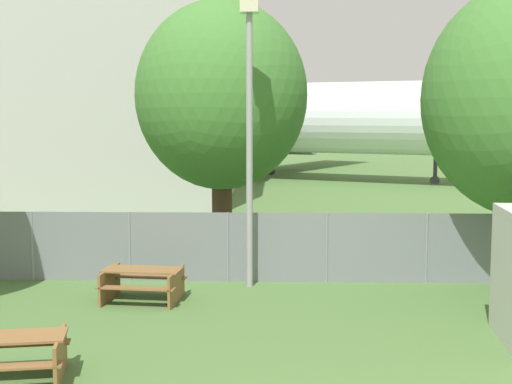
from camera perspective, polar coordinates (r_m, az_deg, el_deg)
The scene contains 6 objects.
perimeter_fence at distance 18.41m, azimuth 5.67°, elevation -4.45°, with size 56.07×0.07×1.80m.
airplane at distance 47.37m, azimuth 1.23°, elevation 5.90°, with size 40.41×32.20×13.04m.
picnic_bench_near_cabin at distance 12.47m, azimuth -19.33°, elevation -12.05°, with size 2.10×1.71×0.76m.
picnic_bench_open_grass at distance 16.80m, azimuth -9.06°, elevation -7.03°, with size 1.93×1.58×0.76m.
tree_behind_benches at distance 21.02m, azimuth -2.78°, elevation 7.69°, with size 5.03×5.03×7.63m.
light_mast at distance 17.56m, azimuth -0.53°, elevation 6.52°, with size 0.44×0.44×7.10m.
Camera 1 is at (-1.27, -8.00, 4.33)m, focal length 50.00 mm.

